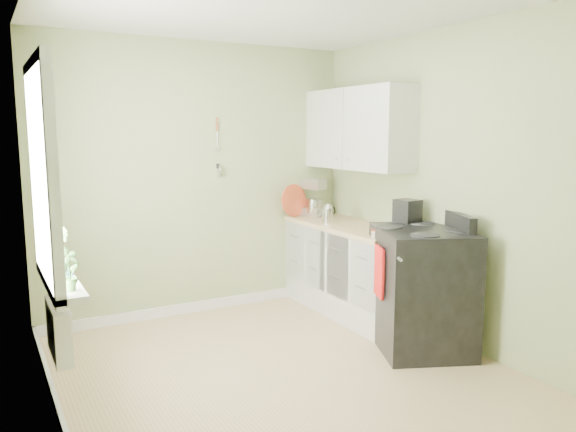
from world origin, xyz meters
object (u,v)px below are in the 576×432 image
coffee_maker (407,218)px  stand_mixer (311,198)px  kettle (328,213)px  stove (422,288)px

coffee_maker → stand_mixer: bearing=95.2°
coffee_maker → kettle: bearing=106.1°
stand_mixer → kettle: stand_mixer is taller
stove → coffee_maker: coffee_maker is taller
stove → coffee_maker: size_ratio=3.65×
stand_mixer → coffee_maker: size_ratio=1.42×
stove → kettle: stove is taller
stove → stand_mixer: 1.89m
stove → stand_mixer: size_ratio=2.58×
stove → kettle: 1.35m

